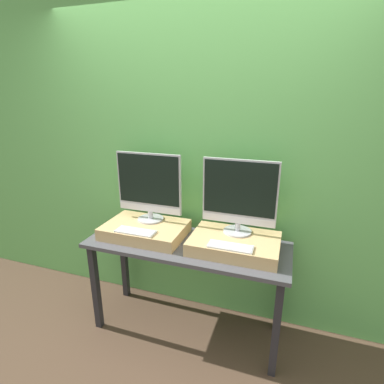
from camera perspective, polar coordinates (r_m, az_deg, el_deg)
The scene contains 9 objects.
ground_plane at distance 2.55m, azimuth -3.29°, elevation -28.31°, with size 12.00×12.00×0.00m, color #4C3828.
wall_back at distance 2.41m, azimuth 1.74°, elevation 5.00°, with size 8.00×0.04×2.60m.
workbench at distance 2.33m, azimuth -0.99°, elevation -11.99°, with size 1.52×0.55×0.78m.
wooden_riser_left at distance 2.41m, azimuth -8.89°, elevation -7.11°, with size 0.63×0.43×0.09m.
monitor_left at distance 2.37m, azimuth -8.19°, elevation 1.14°, with size 0.54×0.21×0.55m.
keyboard_left at distance 2.27m, azimuth -10.71°, elevation -7.37°, with size 0.30×0.11×0.01m.
wooden_riser_right at distance 2.19m, azimuth 8.09°, elevation -9.70°, with size 0.63×0.43×0.09m.
monitor_right at distance 2.15m, azimuth 8.99°, elevation -0.67°, with size 0.54×0.21×0.55m.
keyboard_right at distance 2.04m, azimuth 7.33°, elevation -10.25°, with size 0.30×0.11×0.01m.
Camera 1 is at (0.69, -1.62, 1.85)m, focal length 28.00 mm.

